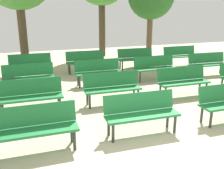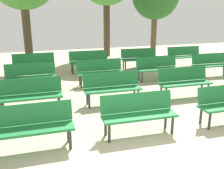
{
  "view_description": "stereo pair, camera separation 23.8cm",
  "coord_description": "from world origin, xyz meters",
  "px_view_note": "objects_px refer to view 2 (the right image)",
  "views": [
    {
      "loc": [
        -2.18,
        -3.03,
        2.65
      ],
      "look_at": [
        0.0,
        3.47,
        0.55
      ],
      "focal_mm": 41.13,
      "sensor_mm": 36.0,
      "label": 1
    },
    {
      "loc": [
        -1.96,
        -3.1,
        2.65
      ],
      "look_at": [
        0.0,
        3.47,
        0.55
      ],
      "focal_mm": 41.13,
      "sensor_mm": 36.0,
      "label": 2
    }
  ],
  "objects_px": {
    "bench_r1_c1": "(30,93)",
    "bench_r2_c2": "(100,70)",
    "bench_r3_c4": "(185,55)",
    "bench_r1_c2": "(112,86)",
    "bench_r3_c2": "(89,60)",
    "bench_r0_c2": "(138,111)",
    "bench_r3_c1": "(34,63)",
    "bench_r1_c3": "(184,80)",
    "bench_r0_c1": "(31,125)",
    "bench_r3_c3": "(139,57)",
    "bench_r2_c4": "(212,63)",
    "bench_r2_c1": "(31,75)",
    "bench_r2_c3": "(157,67)"
  },
  "relations": [
    {
      "from": "bench_r1_c1",
      "to": "bench_r3_c4",
      "type": "height_order",
      "value": "same"
    },
    {
      "from": "bench_r0_c1",
      "to": "bench_r2_c4",
      "type": "xyz_separation_m",
      "value": [
        6.78,
        3.65,
        0.0
      ]
    },
    {
      "from": "bench_r2_c2",
      "to": "bench_r3_c3",
      "type": "relative_size",
      "value": 1.0
    },
    {
      "from": "bench_r2_c4",
      "to": "bench_r3_c2",
      "type": "xyz_separation_m",
      "value": [
        -4.5,
        1.98,
        0.0
      ]
    },
    {
      "from": "bench_r0_c2",
      "to": "bench_r0_c1",
      "type": "bearing_deg",
      "value": -178.14
    },
    {
      "from": "bench_r0_c2",
      "to": "bench_r2_c2",
      "type": "distance_m",
      "value": 3.77
    },
    {
      "from": "bench_r0_c2",
      "to": "bench_r2_c3",
      "type": "distance_m",
      "value": 4.37
    },
    {
      "from": "bench_r1_c2",
      "to": "bench_r3_c4",
      "type": "height_order",
      "value": "same"
    },
    {
      "from": "bench_r3_c4",
      "to": "bench_r2_c4",
      "type": "bearing_deg",
      "value": -87.38
    },
    {
      "from": "bench_r2_c3",
      "to": "bench_r3_c3",
      "type": "height_order",
      "value": "same"
    },
    {
      "from": "bench_r1_c1",
      "to": "bench_r2_c2",
      "type": "distance_m",
      "value": 2.97
    },
    {
      "from": "bench_r1_c3",
      "to": "bench_r2_c1",
      "type": "distance_m",
      "value": 4.87
    },
    {
      "from": "bench_r1_c1",
      "to": "bench_r3_c4",
      "type": "relative_size",
      "value": 1.0
    },
    {
      "from": "bench_r2_c4",
      "to": "bench_r3_c4",
      "type": "distance_m",
      "value": 1.87
    },
    {
      "from": "bench_r2_c2",
      "to": "bench_r3_c4",
      "type": "relative_size",
      "value": 1.0
    },
    {
      "from": "bench_r0_c1",
      "to": "bench_r3_c3",
      "type": "distance_m",
      "value": 7.2
    },
    {
      "from": "bench_r3_c1",
      "to": "bench_r2_c1",
      "type": "bearing_deg",
      "value": -92.67
    },
    {
      "from": "bench_r3_c1",
      "to": "bench_r2_c3",
      "type": "bearing_deg",
      "value": -23.2
    },
    {
      "from": "bench_r1_c1",
      "to": "bench_r2_c2",
      "type": "bearing_deg",
      "value": 39.74
    },
    {
      "from": "bench_r0_c1",
      "to": "bench_r3_c3",
      "type": "bearing_deg",
      "value": 51.45
    },
    {
      "from": "bench_r0_c2",
      "to": "bench_r3_c1",
      "type": "relative_size",
      "value": 1.01
    },
    {
      "from": "bench_r1_c3",
      "to": "bench_r0_c2",
      "type": "bearing_deg",
      "value": -139.9
    },
    {
      "from": "bench_r3_c3",
      "to": "bench_r0_c2",
      "type": "bearing_deg",
      "value": -110.2
    },
    {
      "from": "bench_r1_c1",
      "to": "bench_r1_c2",
      "type": "relative_size",
      "value": 1.0
    },
    {
      "from": "bench_r2_c2",
      "to": "bench_r2_c4",
      "type": "height_order",
      "value": "same"
    },
    {
      "from": "bench_r3_c3",
      "to": "bench_r1_c2",
      "type": "bearing_deg",
      "value": -120.02
    },
    {
      "from": "bench_r0_c2",
      "to": "bench_r1_c1",
      "type": "xyz_separation_m",
      "value": [
        -2.21,
        1.89,
        0.0
      ]
    },
    {
      "from": "bench_r1_c1",
      "to": "bench_r2_c4",
      "type": "relative_size",
      "value": 0.99
    },
    {
      "from": "bench_r1_c1",
      "to": "bench_r2_c3",
      "type": "distance_m",
      "value": 4.85
    },
    {
      "from": "bench_r3_c2",
      "to": "bench_r3_c3",
      "type": "relative_size",
      "value": 1.0
    },
    {
      "from": "bench_r2_c3",
      "to": "bench_r3_c1",
      "type": "relative_size",
      "value": 1.0
    },
    {
      "from": "bench_r1_c2",
      "to": "bench_r2_c2",
      "type": "relative_size",
      "value": 1.0
    },
    {
      "from": "bench_r0_c1",
      "to": "bench_r2_c1",
      "type": "xyz_separation_m",
      "value": [
        -0.02,
        3.81,
        0.0
      ]
    },
    {
      "from": "bench_r1_c2",
      "to": "bench_r2_c1",
      "type": "xyz_separation_m",
      "value": [
        -2.2,
        1.91,
        0.0
      ]
    },
    {
      "from": "bench_r1_c3",
      "to": "bench_r3_c1",
      "type": "bearing_deg",
      "value": 139.31
    },
    {
      "from": "bench_r1_c1",
      "to": "bench_r2_c1",
      "type": "distance_m",
      "value": 1.91
    },
    {
      "from": "bench_r0_c1",
      "to": "bench_r3_c2",
      "type": "distance_m",
      "value": 6.08
    },
    {
      "from": "bench_r0_c1",
      "to": "bench_r1_c3",
      "type": "distance_m",
      "value": 4.78
    },
    {
      "from": "bench_r0_c2",
      "to": "bench_r2_c1",
      "type": "relative_size",
      "value": 1.01
    },
    {
      "from": "bench_r0_c1",
      "to": "bench_r2_c3",
      "type": "bearing_deg",
      "value": 40.21
    },
    {
      "from": "bench_r2_c3",
      "to": "bench_r2_c1",
      "type": "bearing_deg",
      "value": 179.06
    },
    {
      "from": "bench_r0_c1",
      "to": "bench_r3_c1",
      "type": "relative_size",
      "value": 1.0
    },
    {
      "from": "bench_r2_c2",
      "to": "bench_r3_c2",
      "type": "bearing_deg",
      "value": 91.79
    },
    {
      "from": "bench_r1_c2",
      "to": "bench_r2_c2",
      "type": "distance_m",
      "value": 1.87
    },
    {
      "from": "bench_r1_c2",
      "to": "bench_r3_c2",
      "type": "height_order",
      "value": "same"
    },
    {
      "from": "bench_r1_c2",
      "to": "bench_r2_c3",
      "type": "xyz_separation_m",
      "value": [
        2.3,
        1.83,
        0.0
      ]
    },
    {
      "from": "bench_r1_c3",
      "to": "bench_r2_c3",
      "type": "xyz_separation_m",
      "value": [
        0.06,
        1.91,
        0.0
      ]
    },
    {
      "from": "bench_r2_c4",
      "to": "bench_r2_c1",
      "type": "bearing_deg",
      "value": -178.78
    },
    {
      "from": "bench_r2_c3",
      "to": "bench_r1_c1",
      "type": "bearing_deg",
      "value": -157.71
    },
    {
      "from": "bench_r1_c3",
      "to": "bench_r3_c1",
      "type": "distance_m",
      "value": 5.8
    }
  ]
}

